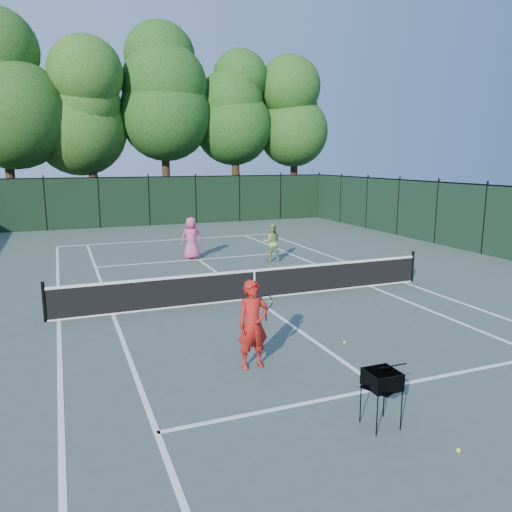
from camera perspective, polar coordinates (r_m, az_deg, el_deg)
name	(u,v)px	position (r m, az deg, el deg)	size (l,w,h in m)	color
ground	(254,299)	(15.05, -0.22, -4.92)	(90.00, 90.00, 0.00)	#435148
sideline_doubles_left	(59,320)	(14.10, -21.61, -6.83)	(0.10, 23.77, 0.01)	white
sideline_doubles_right	(404,282)	(17.73, 16.54, -2.91)	(0.10, 23.77, 0.01)	white
sideline_singles_left	(113,314)	(14.15, -16.03, -6.41)	(0.10, 23.77, 0.01)	white
sideline_singles_right	(370,286)	(16.94, 12.88, -3.37)	(0.10, 23.77, 0.01)	white
baseline_far	(171,240)	(26.23, -9.73, 1.83)	(10.97, 0.10, 0.01)	white
service_line_near	(381,388)	(9.75, 14.10, -14.44)	(8.23, 0.10, 0.01)	white
service_line_far	(198,259)	(20.98, -6.60, -0.39)	(8.23, 0.10, 0.01)	white
center_service_line	(254,299)	(15.05, -0.22, -4.91)	(0.10, 12.80, 0.01)	white
tennis_net	(254,283)	(14.93, -0.22, -3.16)	(11.69, 0.09, 1.06)	black
fence_far	(149,202)	(32.02, -12.12, 6.09)	(24.00, 0.05, 3.00)	black
tree_1	(2,83)	(35.87, -27.07, 17.20)	(6.80, 6.80, 13.98)	black
tree_2	(89,102)	(35.53, -18.59, 16.31)	(6.00, 6.00, 12.40)	black
tree_3	(163,87)	(36.83, -10.57, 18.48)	(7.00, 7.00, 14.45)	black
tree_4	(235,102)	(37.37, -2.41, 17.21)	(6.20, 6.20, 12.97)	black
tree_5	(295,111)	(39.71, 4.46, 16.20)	(5.80, 5.80, 12.23)	black
coach	(253,324)	(10.03, -0.33, -7.81)	(0.92, 0.65, 1.80)	#B31B14
player_pink	(191,238)	(20.99, -7.40, 2.03)	(0.92, 0.66, 1.76)	#D04976
player_green	(272,242)	(20.44, 1.81, 1.60)	(0.89, 0.76, 1.56)	#83A653
ball_hopper	(382,380)	(8.19, 14.21, -13.56)	(0.64, 0.64, 0.93)	black
loose_ball_near_cart	(458,450)	(8.21, 22.12, -19.88)	(0.07, 0.07, 0.07)	#D9F331
loose_ball_midcourt	(345,342)	(11.71, 10.09, -9.68)	(0.07, 0.07, 0.07)	yellow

